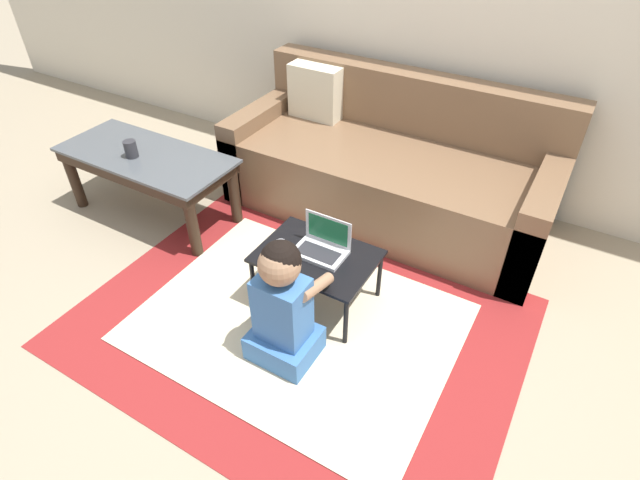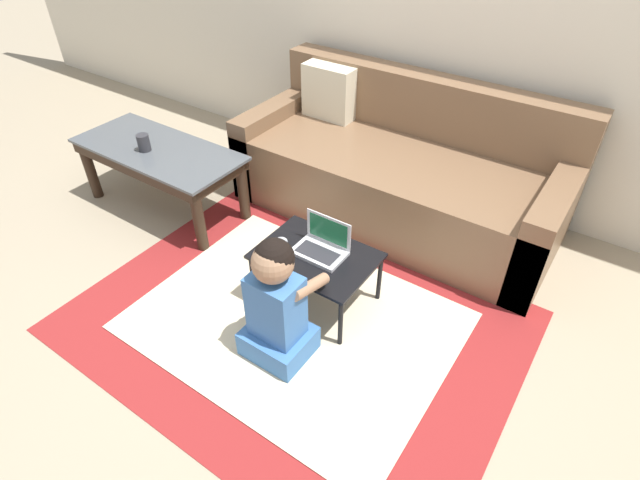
{
  "view_description": "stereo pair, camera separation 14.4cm",
  "coord_description": "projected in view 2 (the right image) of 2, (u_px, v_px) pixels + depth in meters",
  "views": [
    {
      "loc": [
        1.02,
        -1.63,
        1.98
      ],
      "look_at": [
        0.01,
        0.1,
        0.38
      ],
      "focal_mm": 28.0,
      "sensor_mm": 36.0,
      "label": 1
    },
    {
      "loc": [
        1.14,
        -1.55,
        1.98
      ],
      "look_at": [
        0.01,
        0.1,
        0.38
      ],
      "focal_mm": 28.0,
      "sensor_mm": 36.0,
      "label": 2
    }
  ],
  "objects": [
    {
      "name": "cup_on_table",
      "position": [
        144.0,
        143.0,
        3.14
      ],
      "size": [
        0.08,
        0.08,
        0.11
      ],
      "color": "#2D2D33",
      "rests_on": "coffee_table"
    },
    {
      "name": "laptop",
      "position": [
        321.0,
        247.0,
        2.56
      ],
      "size": [
        0.27,
        0.18,
        0.19
      ],
      "color": "silver",
      "rests_on": "laptop_desk"
    },
    {
      "name": "couch",
      "position": [
        399.0,
        172.0,
        3.25
      ],
      "size": [
        2.07,
        0.89,
        0.85
      ],
      "color": "brown",
      "rests_on": "ground_plane"
    },
    {
      "name": "computer_mouse",
      "position": [
        279.0,
        243.0,
        2.61
      ],
      "size": [
        0.08,
        0.1,
        0.04
      ],
      "color": "#B2B7C1",
      "rests_on": "laptop_desk"
    },
    {
      "name": "laptop_desk",
      "position": [
        316.0,
        259.0,
        2.59
      ],
      "size": [
        0.6,
        0.44,
        0.32
      ],
      "color": "black",
      "rests_on": "ground_plane"
    },
    {
      "name": "wall_back",
      "position": [
        456.0,
        1.0,
        2.96
      ],
      "size": [
        9.0,
        0.06,
        2.5
      ],
      "color": "beige",
      "rests_on": "ground_plane"
    },
    {
      "name": "coffee_table",
      "position": [
        159.0,
        158.0,
        3.24
      ],
      "size": [
        1.16,
        0.51,
        0.45
      ],
      "color": "#4C5156",
      "rests_on": "ground_plane"
    },
    {
      "name": "ground_plane",
      "position": [
        308.0,
        303.0,
        2.74
      ],
      "size": [
        16.0,
        16.0,
        0.0
      ],
      "primitive_type": "plane",
      "color": "gray"
    },
    {
      "name": "area_rug",
      "position": [
        295.0,
        321.0,
        2.64
      ],
      "size": [
        2.23,
        1.68,
        0.01
      ],
      "color": "maroon",
      "rests_on": "ground_plane"
    },
    {
      "name": "person_seated",
      "position": [
        277.0,
        304.0,
        2.28
      ],
      "size": [
        0.31,
        0.38,
        0.69
      ],
      "color": "#3D70B2",
      "rests_on": "ground_plane"
    }
  ]
}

